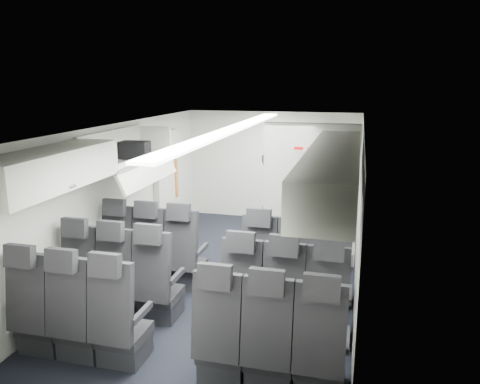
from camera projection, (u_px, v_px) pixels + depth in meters
The scene contains 14 objects.
cabin_shell at pixel (233, 200), 6.47m from camera, with size 3.41×6.01×2.16m.
seat_row_front at pixel (222, 263), 6.14m from camera, with size 3.33×0.56×1.24m.
seat_row_mid at pixel (200, 293), 5.29m from camera, with size 3.33×0.56×1.24m.
seat_row_rear at pixel (169, 333), 4.44m from camera, with size 3.33×0.56×1.24m.
overhead_bin_left_rear at pixel (49, 170), 4.75m from camera, with size 0.53×1.80×0.40m.
overhead_bin_left_front_open at pixel (127, 155), 6.44m from camera, with size 0.64×1.70×0.72m.
overhead_bin_right_rear at pixel (328, 185), 4.08m from camera, with size 0.53×1.80×0.40m.
overhead_bin_right_front at pixel (337, 154), 5.73m from camera, with size 0.53×1.70×0.40m.
bulkhead_partition at pixel (310, 195), 7.00m from camera, with size 1.40×0.15×2.13m.
galley_unit at pixel (319, 177), 8.85m from camera, with size 0.85×0.52×1.90m.
boarding_door at pixel (167, 183), 8.37m from camera, with size 0.12×1.27×1.86m.
flight_attendant at pixel (272, 199), 7.89m from camera, with size 0.57×0.38×1.58m, color black.
carry_on_bag at pixel (135, 150), 6.50m from camera, with size 0.39×0.27×0.23m, color black.
papers at pixel (283, 185), 7.73m from camera, with size 0.21×0.02×0.15m, color white.
Camera 1 is at (1.64, -6.05, 2.75)m, focal length 35.00 mm.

